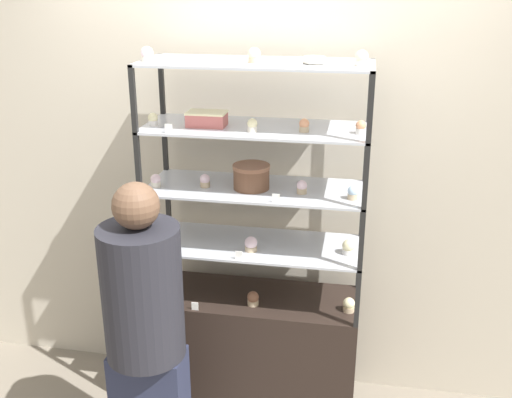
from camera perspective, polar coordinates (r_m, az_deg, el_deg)
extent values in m
cube|color=beige|center=(3.39, 1.08, 2.04)|extent=(8.00, 0.05, 2.60)
cube|color=black|center=(3.50, 0.00, -14.50)|extent=(1.11, 0.43, 0.74)
cube|color=black|center=(3.52, -8.13, -4.53)|extent=(0.02, 0.02, 0.31)
cube|color=black|center=(3.36, 9.80, -5.90)|extent=(0.02, 0.02, 0.31)
cube|color=black|center=(3.18, -10.40, -7.58)|extent=(0.02, 0.02, 0.31)
cube|color=black|center=(3.00, 9.65, -9.33)|extent=(0.02, 0.02, 0.31)
cube|color=#B7BCC6|center=(3.15, 0.00, -4.38)|extent=(1.11, 0.43, 0.01)
cube|color=black|center=(3.40, -8.40, 0.27)|extent=(0.02, 0.02, 0.31)
cube|color=black|center=(3.24, 10.13, -0.91)|extent=(0.02, 0.02, 0.31)
cube|color=black|center=(3.05, -10.78, -2.35)|extent=(0.02, 0.02, 0.31)
cube|color=black|center=(2.86, 10.03, -3.86)|extent=(0.02, 0.02, 0.31)
cube|color=#B7BCC6|center=(3.04, 0.00, 1.00)|extent=(1.11, 0.43, 0.01)
cube|color=black|center=(3.31, -8.68, 5.39)|extent=(0.02, 0.02, 0.31)
cube|color=black|center=(3.14, 10.49, 4.44)|extent=(0.02, 0.02, 0.31)
cube|color=black|center=(2.94, -11.18, 3.30)|extent=(0.02, 0.02, 0.31)
cube|color=black|center=(2.75, 10.43, 2.12)|extent=(0.02, 0.02, 0.31)
cube|color=#B7BCC6|center=(2.94, 0.00, 6.78)|extent=(1.11, 0.43, 0.01)
cube|color=black|center=(3.24, -8.98, 10.75)|extent=(0.02, 0.02, 0.31)
cube|color=black|center=(3.07, 10.87, 10.09)|extent=(0.02, 0.02, 0.31)
cube|color=black|center=(2.86, -11.62, 9.31)|extent=(0.02, 0.02, 0.31)
cube|color=black|center=(2.67, 10.86, 8.54)|extent=(0.02, 0.02, 0.31)
cube|color=#B7BCC6|center=(2.89, 0.00, 12.85)|extent=(1.11, 0.43, 0.01)
cylinder|color=brown|center=(3.00, -0.44, 1.97)|extent=(0.18, 0.18, 0.11)
cylinder|color=#8C5B42|center=(2.98, -0.45, 3.10)|extent=(0.19, 0.19, 0.02)
cube|color=#C66660|center=(2.96, -4.70, 7.53)|extent=(0.19, 0.12, 0.06)
cube|color=#F4EAB2|center=(2.95, -4.72, 8.21)|extent=(0.19, 0.12, 0.01)
cylinder|color=beige|center=(3.34, -8.70, -8.77)|extent=(0.06, 0.06, 0.03)
sphere|color=#8C5B42|center=(3.33, -8.72, -8.30)|extent=(0.06, 0.06, 0.06)
cylinder|color=#CCB28C|center=(3.21, -0.31, -9.80)|extent=(0.06, 0.06, 0.03)
sphere|color=#8C5B42|center=(3.20, -0.31, -9.31)|extent=(0.06, 0.06, 0.06)
cylinder|color=#CCB28C|center=(3.19, 8.81, -10.29)|extent=(0.06, 0.06, 0.03)
sphere|color=#F4EAB2|center=(3.18, 8.84, -9.80)|extent=(0.06, 0.06, 0.06)
cube|color=white|center=(3.18, -5.84, -10.13)|extent=(0.04, 0.00, 0.04)
cylinder|color=white|center=(3.19, -8.91, -3.95)|extent=(0.06, 0.06, 0.03)
sphere|color=#8C5B42|center=(3.18, -8.94, -3.43)|extent=(0.07, 0.07, 0.07)
cylinder|color=#CCB28C|center=(3.07, -0.48, -4.72)|extent=(0.06, 0.06, 0.03)
sphere|color=silver|center=(3.06, -0.48, -4.19)|extent=(0.07, 0.07, 0.07)
cylinder|color=white|center=(3.07, 8.78, -4.95)|extent=(0.06, 0.06, 0.03)
sphere|color=#F4EAB2|center=(3.06, 8.82, -4.42)|extent=(0.07, 0.07, 0.07)
cube|color=white|center=(2.98, -1.65, -5.39)|extent=(0.04, 0.00, 0.04)
cylinder|color=beige|center=(3.08, -9.51, 1.40)|extent=(0.05, 0.05, 0.03)
sphere|color=silver|center=(3.07, -9.54, 1.89)|extent=(0.05, 0.05, 0.05)
cylinder|color=#CCB28C|center=(3.05, -4.87, 1.41)|extent=(0.05, 0.05, 0.03)
sphere|color=silver|center=(3.04, -4.89, 1.90)|extent=(0.05, 0.05, 0.05)
cylinder|color=#CCB28C|center=(2.96, 4.38, 0.79)|extent=(0.05, 0.05, 0.03)
sphere|color=silver|center=(2.95, 4.39, 1.30)|extent=(0.05, 0.05, 0.05)
cylinder|color=#CCB28C|center=(2.91, 9.18, 0.24)|extent=(0.05, 0.05, 0.03)
sphere|color=silver|center=(2.90, 9.21, 0.75)|extent=(0.05, 0.05, 0.05)
cube|color=white|center=(2.82, 1.91, 0.07)|extent=(0.04, 0.00, 0.04)
cylinder|color=white|center=(3.01, -9.76, 7.15)|extent=(0.05, 0.05, 0.03)
sphere|color=#F4EAB2|center=(3.00, -9.79, 7.64)|extent=(0.05, 0.05, 0.05)
cylinder|color=beige|center=(2.85, -0.45, 6.69)|extent=(0.05, 0.05, 0.03)
sphere|color=#F4EAB2|center=(2.84, -0.45, 7.21)|extent=(0.05, 0.05, 0.05)
cylinder|color=#CCB28C|center=(2.85, 4.60, 6.66)|extent=(0.05, 0.05, 0.03)
sphere|color=#E5996B|center=(2.85, 4.62, 7.18)|extent=(0.05, 0.05, 0.05)
cylinder|color=white|center=(2.85, 9.92, 6.40)|extent=(0.05, 0.05, 0.03)
sphere|color=#E5996B|center=(2.84, 9.95, 6.92)|extent=(0.05, 0.05, 0.05)
cube|color=white|center=(2.85, -8.33, 6.65)|extent=(0.04, 0.00, 0.04)
cylinder|color=beige|center=(2.93, -10.30, 13.00)|extent=(0.06, 0.06, 0.02)
sphere|color=silver|center=(2.93, -10.33, 13.55)|extent=(0.06, 0.06, 0.06)
cylinder|color=#CCB28C|center=(2.84, -0.20, 13.09)|extent=(0.06, 0.06, 0.02)
sphere|color=#F4EAB2|center=(2.84, -0.20, 13.66)|extent=(0.06, 0.06, 0.06)
cylinder|color=beige|center=(2.79, 10.02, 12.65)|extent=(0.06, 0.06, 0.02)
sphere|color=#F4EAB2|center=(2.78, 10.05, 13.22)|extent=(0.06, 0.06, 0.06)
cube|color=white|center=(2.66, 4.09, 12.74)|extent=(0.04, 0.00, 0.04)
torus|color=#EFE5CC|center=(2.83, 5.57, 13.05)|extent=(0.12, 0.12, 0.03)
cylinder|color=#26262D|center=(2.76, -10.77, -8.78)|extent=(0.37, 0.37, 0.63)
sphere|color=brown|center=(2.58, -11.38, -0.63)|extent=(0.21, 0.21, 0.21)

